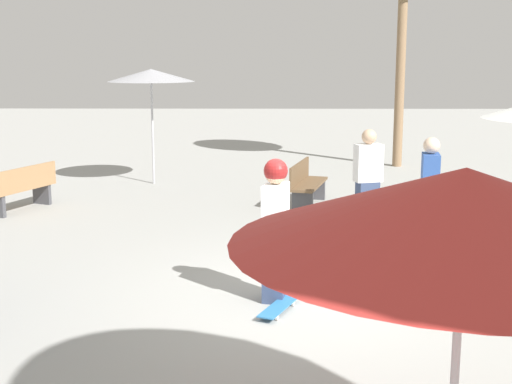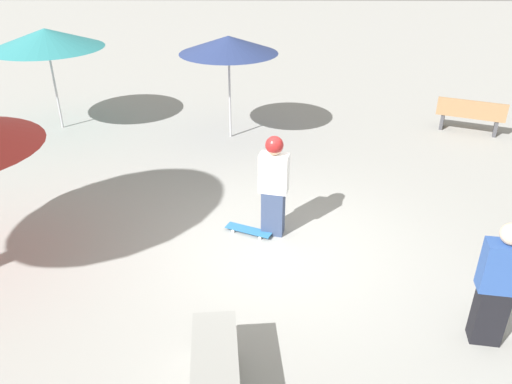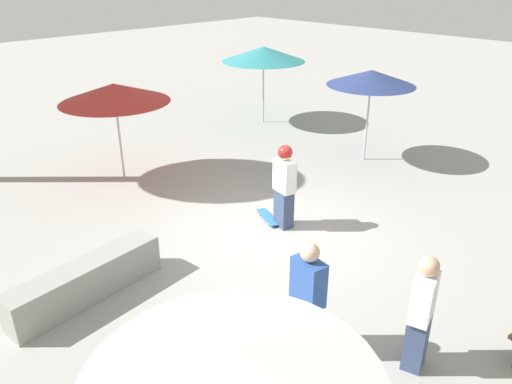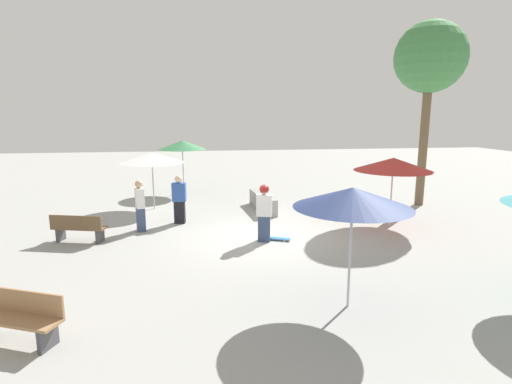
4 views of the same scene
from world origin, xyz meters
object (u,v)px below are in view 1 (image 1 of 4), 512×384
at_px(skater_main, 275,225).
at_px(bystander_watching, 429,192).
at_px(shade_umbrella_grey, 151,76).
at_px(bench_far, 306,184).
at_px(bench_near, 22,188).
at_px(bystander_far, 368,178).
at_px(skateboard, 278,307).
at_px(shade_umbrella_red, 464,207).

height_order(skater_main, bystander_watching, skater_main).
distance_m(shade_umbrella_grey, bystander_watching, 7.46).
bearing_deg(bench_far, bench_near, -69.31).
bearing_deg(bench_far, bystander_far, 44.83).
height_order(bench_far, bystander_far, bystander_far).
height_order(bystander_watching, bystander_far, bystander_watching).
bearing_deg(bystander_watching, bystander_far, 41.22).
xyz_separation_m(bystander_watching, bystander_far, (-1.21, -0.77, -0.00)).
height_order(skateboard, shade_umbrella_grey, shade_umbrella_grey).
distance_m(shade_umbrella_grey, bystander_far, 6.10).
xyz_separation_m(bench_near, shade_umbrella_grey, (-2.87, 2.06, 2.02)).
bearing_deg(bystander_watching, shade_umbrella_red, 176.80).
xyz_separation_m(skateboard, shade_umbrella_red, (4.06, 0.90, 2.07)).
relative_size(bench_near, bystander_watching, 0.98).
bearing_deg(bench_near, bystander_far, -77.08).
distance_m(skater_main, bench_far, 5.53).
xyz_separation_m(skateboard, bystander_far, (-4.20, 1.61, 0.78)).
height_order(bench_near, bench_far, same).
height_order(shade_umbrella_grey, bystander_watching, shade_umbrella_grey).
bearing_deg(bystander_watching, bench_far, 39.55).
bearing_deg(skateboard, shade_umbrella_red, 36.48).
xyz_separation_m(shade_umbrella_red, bystander_far, (-8.26, 0.71, -1.29)).
distance_m(bystander_watching, bystander_far, 1.44).
height_order(bench_far, shade_umbrella_grey, shade_umbrella_grey).
bearing_deg(shade_umbrella_grey, bench_near, -35.74).
xyz_separation_m(bench_far, bystander_far, (1.67, 0.95, 0.41)).
distance_m(skateboard, bystander_far, 4.57).
height_order(bench_near, bystander_watching, bystander_watching).
height_order(shade_umbrella_red, bystander_far, shade_umbrella_red).
xyz_separation_m(bench_far, bystander_watching, (2.88, 1.72, 0.41)).
bearing_deg(skater_main, bench_near, -123.59).
distance_m(skateboard, bystander_watching, 3.90).
height_order(skateboard, bystander_far, bystander_far).
xyz_separation_m(skater_main, shade_umbrella_grey, (-7.81, -2.65, 1.51)).
bearing_deg(bench_near, shade_umbrella_red, -125.85).
xyz_separation_m(skateboard, bystander_watching, (-2.99, 2.39, 0.78)).
xyz_separation_m(bench_near, shade_umbrella_red, (9.41, 5.65, 1.70)).
xyz_separation_m(bench_near, bystander_watching, (2.36, 7.13, 0.41)).
height_order(skater_main, bench_near, skater_main).
relative_size(bench_near, bench_far, 0.99).
relative_size(bench_far, bystander_watching, 0.99).
relative_size(skater_main, shade_umbrella_red, 0.67).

